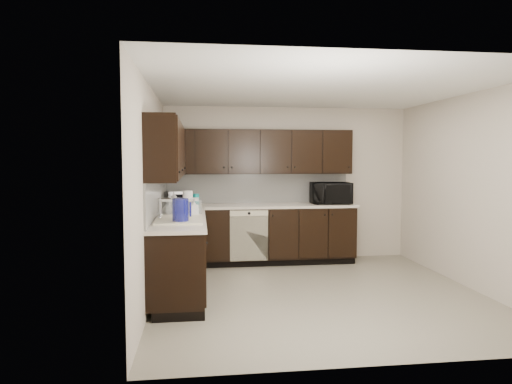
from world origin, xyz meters
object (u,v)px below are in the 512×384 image
Objects in this scene: microwave at (331,193)px; blue_pitcher at (181,211)px; sink at (179,225)px; toaster_oven at (179,198)px; storage_bin at (180,207)px.

microwave is 2.99m from blue_pitcher.
sink is 2.30× the size of toaster_oven.
storage_bin is (0.05, -1.07, -0.02)m from toaster_oven.
sink is 1.71× the size of storage_bin.
microwave is at bearing 23.68° from storage_bin.
blue_pitcher reaches higher than sink.
storage_bin is (-2.36, -1.03, -0.08)m from microwave.
sink is 2.89m from microwave.
toaster_oven is at bearing 92.28° from sink.
sink is 1.74m from toaster_oven.
storage_bin is at bearing -153.53° from microwave.
storage_bin is at bearing 92.04° from sink.
blue_pitcher is at bearing -97.59° from toaster_oven.
sink is at bearing -141.24° from microwave.
storage_bin is (-0.02, 0.66, 0.15)m from sink.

